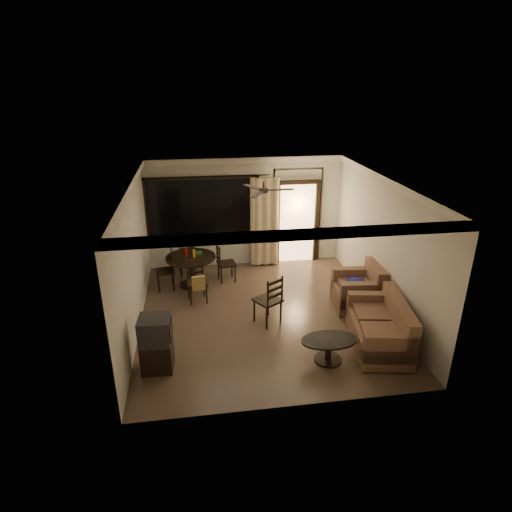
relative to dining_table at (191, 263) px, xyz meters
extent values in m
plane|color=#7F6651|center=(1.44, -1.62, -0.58)|extent=(5.50, 5.50, 0.00)
plane|color=beige|center=(1.44, 1.13, 0.82)|extent=(5.00, 0.00, 5.00)
plane|color=beige|center=(1.44, -4.37, 0.82)|extent=(5.00, 0.00, 5.00)
plane|color=beige|center=(-1.06, -1.62, 0.82)|extent=(0.00, 5.50, 5.50)
plane|color=beige|center=(3.94, -1.62, 0.82)|extent=(0.00, 5.50, 5.50)
plane|color=white|center=(1.44, -1.62, 2.22)|extent=(5.50, 5.50, 0.00)
cube|color=black|center=(0.34, 1.10, 1.00)|extent=(2.70, 0.04, 1.45)
cylinder|color=black|center=(0.44, 1.01, 1.80)|extent=(3.20, 0.03, 0.03)
cube|color=#FFC684|center=(2.79, 1.08, 0.47)|extent=(0.91, 0.03, 2.08)
cube|color=white|center=(3.93, -0.57, 0.72)|extent=(0.02, 0.18, 0.12)
cylinder|color=black|center=(1.44, -1.62, 2.16)|extent=(0.03, 0.03, 0.12)
cylinder|color=black|center=(1.44, -1.62, 2.07)|extent=(0.16, 0.16, 0.08)
cylinder|color=black|center=(0.00, 0.00, 0.13)|extent=(1.17, 1.17, 0.04)
cylinder|color=black|center=(0.00, 0.00, -0.22)|extent=(0.12, 0.12, 0.68)
cylinder|color=black|center=(0.00, 0.00, -0.56)|extent=(0.58, 0.58, 0.03)
cylinder|color=maroon|center=(-0.10, 0.03, 0.26)|extent=(0.06, 0.06, 0.22)
cylinder|color=orange|center=(0.08, -0.04, 0.24)|extent=(0.06, 0.06, 0.18)
cube|color=#22742B|center=(0.19, 0.14, 0.18)|extent=(0.14, 0.10, 0.05)
cube|color=black|center=(-0.61, -0.12, -0.13)|extent=(0.47, 0.47, 0.04)
cube|color=black|center=(0.84, 0.12, -0.13)|extent=(0.47, 0.47, 0.04)
cube|color=black|center=(0.12, -0.84, -0.13)|extent=(0.47, 0.47, 0.04)
cube|color=#AE8D4A|center=(0.15, -1.07, -0.03)|extent=(0.29, 0.12, 0.32)
cube|color=black|center=(-0.11, 0.68, -0.13)|extent=(0.47, 0.47, 0.04)
cube|color=black|center=(-0.61, -3.14, -0.32)|extent=(0.54, 0.50, 0.52)
cube|color=black|center=(-0.61, -3.14, 0.18)|extent=(0.54, 0.50, 0.46)
cube|color=black|center=(-0.35, -3.16, 0.18)|extent=(0.04, 0.37, 0.32)
cube|color=#472521|center=(3.35, -3.04, -0.35)|extent=(1.16, 1.80, 0.42)
cube|color=#472521|center=(3.68, -3.10, 0.00)|extent=(0.49, 1.68, 0.68)
cube|color=#472521|center=(3.22, -3.77, -0.14)|extent=(0.91, 0.33, 0.52)
cube|color=#472521|center=(3.47, -2.31, -0.14)|extent=(0.91, 0.33, 0.52)
cube|color=#472521|center=(3.30, -3.03, -0.11)|extent=(0.86, 1.55, 0.13)
cube|color=#472521|center=(3.49, -1.59, -0.33)|extent=(1.04, 1.04, 0.45)
cube|color=#472521|center=(3.85, -1.63, 0.04)|extent=(0.32, 0.96, 0.72)
cube|color=#472521|center=(3.46, -1.96, -0.11)|extent=(0.96, 0.30, 0.56)
cube|color=#472521|center=(3.53, -1.22, -0.11)|extent=(0.96, 0.30, 0.56)
cube|color=#472521|center=(3.44, -1.58, -0.08)|extent=(0.74, 0.79, 0.13)
ellipsoid|color=navy|center=(3.44, -1.58, 0.04)|extent=(0.40, 0.33, 0.12)
ellipsoid|color=black|center=(2.32, -3.35, -0.16)|extent=(0.98, 0.59, 0.03)
cylinder|color=black|center=(2.32, -3.35, -0.37)|extent=(0.11, 0.11, 0.39)
cylinder|color=black|center=(2.32, -3.35, -0.56)|extent=(0.48, 0.48, 0.03)
cube|color=black|center=(1.49, -1.93, -0.08)|extent=(0.64, 0.64, 0.04)
camera|label=1|loc=(0.15, -9.32, 3.99)|focal=30.00mm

